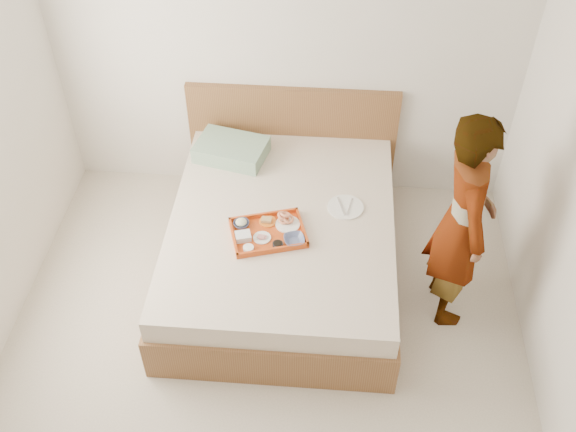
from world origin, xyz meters
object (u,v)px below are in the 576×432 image
(tray, at_px, (268,233))
(bed, at_px, (282,244))
(dinner_plate, at_px, (345,207))
(person, at_px, (462,222))

(tray, bearing_deg, bed, 48.39)
(dinner_plate, bearing_deg, bed, -162.49)
(bed, distance_m, dinner_plate, 0.53)
(dinner_plate, xyz_separation_m, person, (0.73, -0.37, 0.27))
(dinner_plate, height_order, person, person)
(tray, height_order, dinner_plate, tray)
(bed, relative_size, tray, 4.10)
(person, bearing_deg, bed, 72.74)
(bed, xyz_separation_m, dinner_plate, (0.44, 0.14, 0.27))
(dinner_plate, relative_size, person, 0.16)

